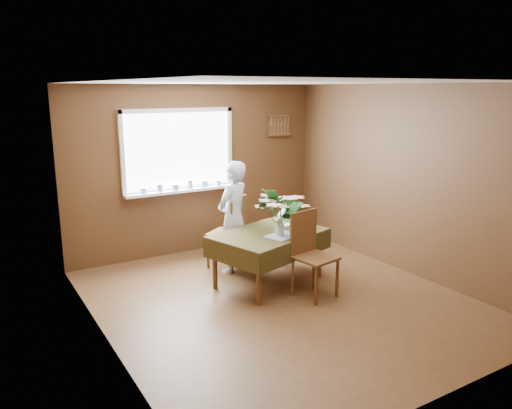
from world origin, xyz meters
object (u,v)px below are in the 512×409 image
chair_far (231,229)px  chair_near (310,251)px  dining_table (269,238)px  seated_woman (233,217)px  flower_bouquet (280,209)px

chair_far → chair_near: chair_near is taller
dining_table → chair_far: bearing=83.9°
chair_far → seated_woman: bearing=38.0°
chair_near → dining_table: bearing=101.5°
seated_woman → flower_bouquet: size_ratio=2.55×
dining_table → chair_near: 0.60m
chair_far → flower_bouquet: flower_bouquet is taller
chair_far → seated_woman: (-0.04, -0.14, 0.21)m
dining_table → chair_near: size_ratio=1.56×
chair_far → chair_near: (0.36, -1.31, 0.01)m
dining_table → flower_bouquet: 0.45m
flower_bouquet → seated_woman: bearing=105.8°
chair_far → dining_table: bearing=66.2°
chair_near → flower_bouquet: flower_bouquet is taller
flower_bouquet → dining_table: bearing=104.2°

